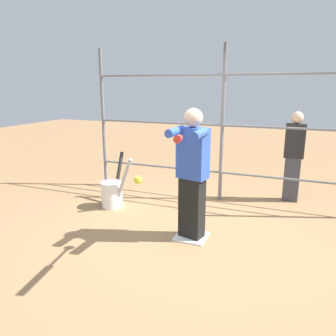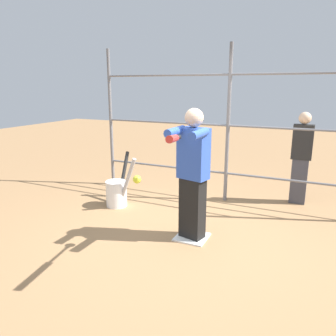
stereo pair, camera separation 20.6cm
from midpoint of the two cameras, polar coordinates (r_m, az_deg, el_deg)
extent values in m
plane|color=#9E754C|center=(4.39, 2.71, -11.95)|extent=(24.00, 24.00, 0.00)
cube|color=white|center=(4.39, 2.71, -11.83)|extent=(0.40, 0.40, 0.02)
cylinder|color=slate|center=(5.52, 8.40, 7.39)|extent=(0.06, 0.06, 2.59)
cylinder|color=slate|center=(6.46, -12.12, 8.19)|extent=(0.06, 0.06, 2.59)
cylinder|color=slate|center=(5.67, 8.11, -0.77)|extent=(4.62, 0.04, 0.04)
cylinder|color=slate|center=(5.52, 8.40, 7.39)|extent=(4.62, 0.04, 0.04)
cylinder|color=slate|center=(5.49, 8.71, 15.82)|extent=(4.62, 0.04, 0.04)
cube|color=black|center=(4.23, 2.77, -7.03)|extent=(0.34, 0.26, 0.81)
cube|color=#2D51B7|center=(4.03, 2.89, 2.57)|extent=(0.41, 0.29, 0.63)
sphere|color=beige|center=(3.97, 2.97, 8.76)|extent=(0.23, 0.23, 0.23)
cylinder|color=#2D51B7|center=(3.68, 3.98, 5.98)|extent=(0.10, 0.45, 0.10)
cylinder|color=#2D51B7|center=(3.87, -0.23, 6.40)|extent=(0.10, 0.45, 0.10)
sphere|color=black|center=(3.57, 0.58, 5.43)|extent=(0.05, 0.05, 0.05)
cylinder|color=black|center=(3.39, 0.39, 5.36)|extent=(0.14, 0.35, 0.08)
cylinder|color=red|center=(2.94, -0.18, 5.15)|extent=(0.23, 0.54, 0.13)
sphere|color=yellow|center=(3.79, -6.83, -2.07)|extent=(0.10, 0.10, 0.10)
cylinder|color=white|center=(5.43, -10.83, -4.60)|extent=(0.34, 0.34, 0.42)
torus|color=white|center=(5.37, -10.93, -2.49)|extent=(0.35, 0.35, 0.01)
cylinder|color=#B2B2B7|center=(5.19, -9.02, -2.65)|extent=(0.42, 0.16, 0.84)
cylinder|color=black|center=(5.62, -9.74, -1.60)|extent=(0.13, 0.50, 0.80)
cube|color=#3F3F47|center=(5.94, 19.77, -1.86)|extent=(0.25, 0.16, 0.76)
cube|color=black|center=(5.80, 20.31, 4.45)|extent=(0.32, 0.17, 0.57)
sphere|color=beige|center=(5.76, 20.64, 8.25)|extent=(0.20, 0.20, 0.20)
camera|label=1|loc=(0.10, -91.49, -0.38)|focal=35.00mm
camera|label=2|loc=(0.10, 88.51, 0.38)|focal=35.00mm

